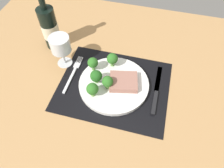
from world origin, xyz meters
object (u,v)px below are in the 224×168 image
plate (114,84)px  knife (156,93)px  steak (123,82)px  wine_glass (60,46)px  wine_bottle (50,28)px  fork (73,73)px

plate → knife: size_ratio=1.16×
steak → knife: (12.62, -0.07, -2.45)cm
wine_glass → wine_bottle: bearing=133.8°
wine_glass → knife: bearing=-8.5°
fork → knife: size_ratio=0.83×
plate → steak: size_ratio=2.59×
fork → wine_glass: wine_glass is taller
knife → wine_glass: wine_glass is taller
plate → knife: bearing=1.9°
fork → steak: bearing=-1.5°
knife → wine_bottle: bearing=162.7°
plate → knife: 16.19cm
wine_bottle → plate: bearing=-26.1°
wine_bottle → wine_glass: size_ratio=1.95×
plate → wine_glass: (-22.77, 6.35, 8.52)cm
steak → wine_bottle: bearing=157.1°
wine_bottle → fork: bearing=-44.5°
fork → knife: bearing=-0.8°
steak → wine_glass: (-26.33, 5.75, 6.57)cm
fork → wine_bottle: (-14.23, 14.00, 8.83)cm
plate → wine_glass: wine_glass is taller
plate → fork: plate is taller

